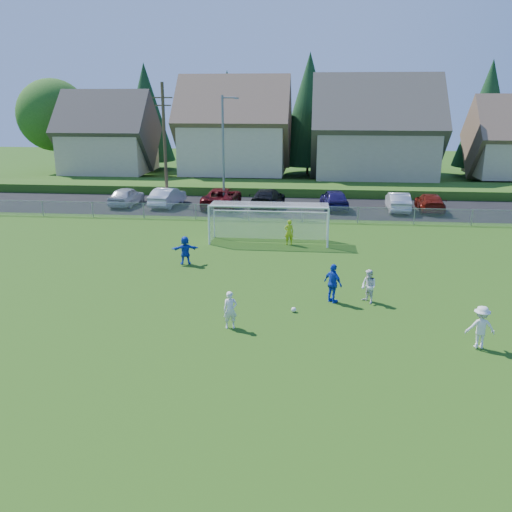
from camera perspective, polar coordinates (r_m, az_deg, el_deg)
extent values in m
plane|color=#193D0C|center=(19.42, -2.49, -10.63)|extent=(160.00, 160.00, 0.00)
plane|color=black|center=(45.54, 2.55, 5.19)|extent=(60.00, 60.00, 0.00)
cube|color=#1E420F|center=(52.85, 3.05, 7.17)|extent=(70.00, 6.00, 0.80)
sphere|color=white|center=(23.25, 3.99, -5.65)|extent=(0.22, 0.22, 0.22)
imported|color=white|center=(21.46, -2.73, -5.70)|extent=(0.63, 0.49, 1.51)
imported|color=white|center=(24.52, 11.78, -3.16)|extent=(0.90, 0.94, 1.52)
imported|color=white|center=(21.40, 22.57, -6.92)|extent=(1.04, 0.60, 1.61)
imported|color=blue|center=(24.26, 8.11, -2.87)|extent=(1.02, 1.06, 1.77)
imported|color=blue|center=(29.83, -7.46, 0.62)|extent=(1.53, 0.84, 1.57)
imported|color=#A8C717|center=(33.60, 3.50, 2.51)|extent=(0.64, 0.49, 1.58)
imported|color=#B1B3B9|center=(47.35, -13.48, 6.14)|extent=(2.12, 4.69, 1.56)
imported|color=silver|center=(46.39, -9.30, 6.17)|extent=(2.22, 4.92, 1.56)
imported|color=#4D080B|center=(45.42, -3.62, 6.17)|extent=(2.81, 5.87, 1.62)
imported|color=black|center=(45.30, 1.24, 6.12)|extent=(2.87, 5.56, 1.54)
imported|color=#1D164F|center=(45.08, 8.23, 5.96)|extent=(2.46, 4.96, 1.62)
imported|color=silver|center=(45.18, 14.72, 5.55)|extent=(1.75, 4.67, 1.52)
imported|color=#61130A|center=(45.98, 17.84, 5.40)|extent=(2.19, 4.90, 1.40)
cylinder|color=white|center=(33.58, -4.97, 3.23)|extent=(0.12, 0.12, 2.44)
cylinder|color=white|center=(33.01, 7.59, 2.92)|extent=(0.12, 0.12, 2.44)
cylinder|color=white|center=(32.84, 1.27, 5.17)|extent=(7.30, 0.12, 0.12)
cylinder|color=white|center=(35.38, -4.42, 3.38)|extent=(0.08, 0.08, 1.80)
cylinder|color=white|center=(34.83, 7.50, 3.09)|extent=(0.08, 0.08, 1.80)
cylinder|color=white|center=(34.72, 1.51, 4.70)|extent=(7.30, 0.08, 0.08)
cube|color=silver|center=(34.91, 1.50, 3.25)|extent=(7.30, 0.02, 1.80)
cube|color=silver|center=(34.44, -4.69, 3.57)|extent=(0.02, 1.80, 2.44)
cube|color=silver|center=(33.88, 7.56, 3.27)|extent=(0.02, 1.80, 2.44)
cube|color=silver|center=(33.72, 1.40, 5.46)|extent=(7.30, 1.80, 0.02)
cube|color=gray|center=(39.93, 2.09, 5.32)|extent=(52.00, 0.03, 0.03)
cube|color=gray|center=(40.04, 2.08, 4.51)|extent=(52.00, 0.02, 1.14)
cylinder|color=gray|center=(40.04, 2.08, 4.51)|extent=(0.06, 0.06, 1.20)
cylinder|color=slate|center=(43.90, -3.47, 10.69)|extent=(0.18, 0.18, 9.00)
cylinder|color=slate|center=(43.61, -2.90, 16.32)|extent=(1.20, 0.12, 0.12)
cube|color=slate|center=(43.53, -2.08, 16.26)|extent=(0.36, 0.18, 0.12)
cylinder|color=#473321|center=(45.90, -9.57, 11.37)|extent=(0.26, 0.26, 10.00)
cube|color=#473321|center=(45.74, -9.80, 16.11)|extent=(1.60, 0.10, 0.10)
cube|color=#473321|center=(45.75, -9.77, 15.36)|extent=(1.30, 0.10, 0.10)
cube|color=tan|center=(63.55, -15.20, 10.59)|extent=(9.00, 8.00, 4.50)
pyramid|color=#423D38|center=(63.29, -15.66, 16.59)|extent=(9.90, 8.80, 4.41)
cube|color=#C6B58E|center=(60.95, -2.25, 11.38)|extent=(11.00, 9.00, 5.50)
pyramid|color=brown|center=(60.77, -2.33, 18.65)|extent=(12.10, 9.90, 4.96)
cube|color=tan|center=(59.71, 12.27, 10.69)|extent=(12.00, 10.00, 5.00)
pyramid|color=#4C473F|center=(59.51, 12.76, 18.38)|extent=(13.20, 11.00, 5.52)
cylinder|color=#382616|center=(70.47, -20.15, 9.81)|extent=(0.36, 0.36, 3.96)
sphere|color=#2B5B19|center=(70.17, -20.54, 13.72)|extent=(8.36, 8.36, 8.36)
cylinder|color=#382616|center=(70.68, -11.21, 9.37)|extent=(0.30, 0.30, 1.20)
cone|color=#143819|center=(70.22, -11.51, 14.60)|extent=(6.76, 6.76, 11.70)
cylinder|color=#382616|center=(69.42, -2.94, 9.53)|extent=(0.30, 0.30, 1.20)
cone|color=#143819|center=(68.97, -3.01, 14.49)|extent=(6.24, 6.24, 10.80)
cylinder|color=#382616|center=(65.63, 5.43, 9.09)|extent=(0.30, 0.30, 1.20)
cone|color=#143819|center=(65.12, 5.59, 15.12)|extent=(7.28, 7.28, 12.60)
cylinder|color=#382616|center=(68.10, 14.05, 10.11)|extent=(0.36, 0.36, 3.96)
sphere|color=#2B5B19|center=(67.79, 14.34, 14.18)|extent=(8.36, 8.36, 8.36)
cylinder|color=#382616|center=(68.43, 22.60, 8.22)|extent=(0.30, 0.30, 1.20)
cone|color=#143819|center=(67.96, 23.20, 13.59)|extent=(6.76, 6.76, 11.70)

